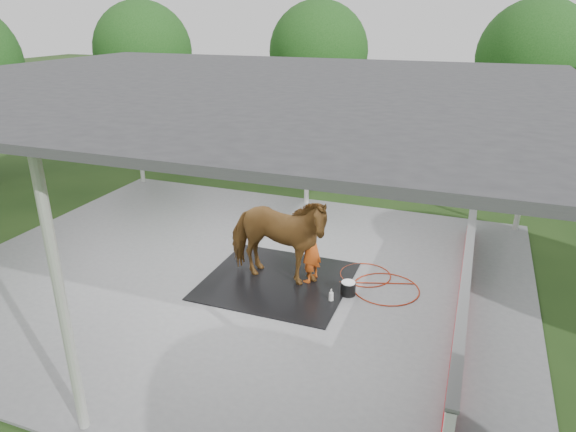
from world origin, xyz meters
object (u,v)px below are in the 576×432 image
(dasher_board, at_px, (464,288))
(horse, at_px, (277,238))
(handler, at_px, (311,246))
(wash_bucket, at_px, (348,288))

(dasher_board, distance_m, horse, 3.67)
(dasher_board, relative_size, handler, 5.04)
(dasher_board, xyz_separation_m, wash_bucket, (-2.13, -0.06, -0.40))
(wash_bucket, bearing_deg, horse, 179.40)
(horse, distance_m, wash_bucket, 1.73)
(handler, relative_size, wash_bucket, 5.31)
(dasher_board, distance_m, wash_bucket, 2.17)
(handler, bearing_deg, dasher_board, 94.75)
(wash_bucket, bearing_deg, handler, 161.88)
(dasher_board, bearing_deg, handler, 175.65)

